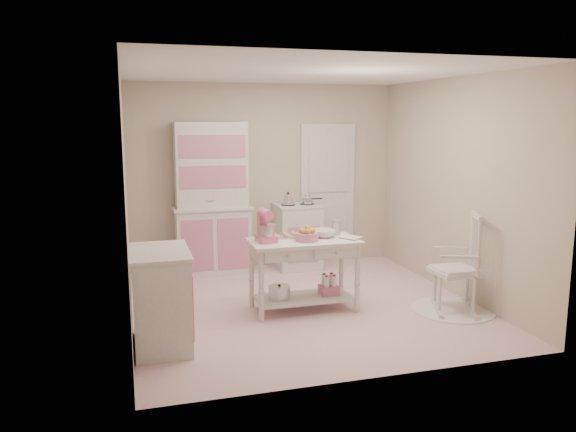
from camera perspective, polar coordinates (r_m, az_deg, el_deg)
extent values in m
plane|color=pink|center=(6.51, 1.63, -9.07)|extent=(3.80, 3.80, 0.00)
cube|color=white|center=(6.18, 1.76, 14.40)|extent=(3.80, 3.80, 0.04)
cube|color=#B8A795|center=(8.03, -2.43, 4.05)|extent=(3.80, 0.04, 2.60)
cube|color=#B8A795|center=(4.46, 9.12, -0.72)|extent=(3.80, 0.04, 2.60)
cube|color=#B8A795|center=(5.92, -16.11, 1.61)|extent=(0.04, 3.80, 2.60)
cube|color=#B8A795|center=(7.02, 16.65, 2.81)|extent=(0.04, 3.80, 2.60)
cube|color=silver|center=(8.31, 4.02, 2.28)|extent=(0.82, 0.05, 2.04)
cube|color=silver|center=(7.68, -7.72, 1.75)|extent=(1.06, 0.50, 2.08)
cube|color=silver|center=(7.99, 0.98, -2.07)|extent=(0.62, 0.57, 0.92)
cube|color=silver|center=(5.40, -12.78, -8.20)|extent=(0.54, 0.84, 0.92)
cylinder|color=white|center=(6.62, 16.39, -9.09)|extent=(0.92, 0.92, 0.01)
cube|color=silver|center=(6.47, 16.62, -4.52)|extent=(0.72, 0.85, 1.10)
cube|color=silver|center=(6.25, 1.61, -6.02)|extent=(1.20, 0.60, 0.80)
cube|color=#E46091|center=(6.03, -2.24, -1.05)|extent=(0.24, 0.30, 0.34)
cube|color=silver|center=(6.28, -0.18, -2.11)|extent=(0.34, 0.24, 0.02)
cylinder|color=#C47192|center=(6.11, 1.95, -2.11)|extent=(0.25, 0.25, 0.09)
imported|color=silver|center=(6.30, 3.66, -1.77)|extent=(0.27, 0.27, 0.08)
cylinder|color=silver|center=(6.43, 4.94, -1.17)|extent=(0.10, 0.10, 0.17)
imported|color=silver|center=(6.19, 5.94, -2.31)|extent=(0.26, 0.28, 0.02)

